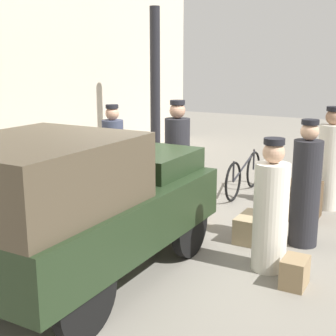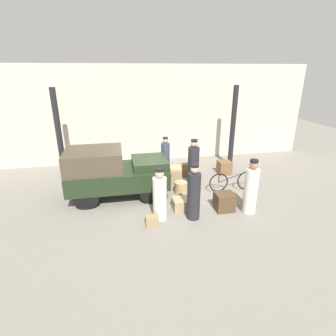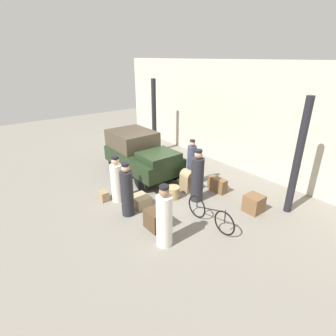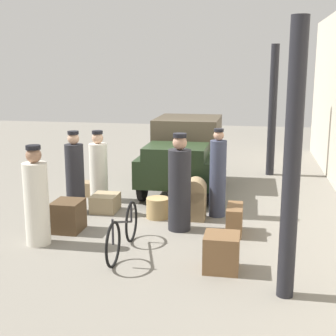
{
  "view_description": "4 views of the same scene",
  "coord_description": "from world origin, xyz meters",
  "px_view_note": "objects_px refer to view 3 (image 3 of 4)",
  "views": [
    {
      "loc": [
        -5.61,
        -3.05,
        2.5
      ],
      "look_at": [
        0.2,
        0.2,
        0.95
      ],
      "focal_mm": 50.0,
      "sensor_mm": 36.0,
      "label": 1
    },
    {
      "loc": [
        -1.5,
        -8.38,
        4.25
      ],
      "look_at": [
        0.2,
        0.2,
        0.95
      ],
      "focal_mm": 28.0,
      "sensor_mm": 36.0,
      "label": 2
    },
    {
      "loc": [
        6.92,
        -5.09,
        4.62
      ],
      "look_at": [
        0.2,
        0.2,
        0.95
      ],
      "focal_mm": 28.0,
      "sensor_mm": 36.0,
      "label": 3
    },
    {
      "loc": [
        9.61,
        1.94,
        3.03
      ],
      "look_at": [
        0.2,
        0.2,
        0.95
      ],
      "focal_mm": 50.0,
      "sensor_mm": 36.0,
      "label": 4
    }
  ],
  "objects_px": {
    "bicycle": "(210,214)",
    "porter_with_bicycle": "(192,165)",
    "wicker_basket": "(173,192)",
    "suitcase_small_leather": "(104,196)",
    "suitcase_black_upright": "(156,219)",
    "porter_lifting_near_truck": "(127,192)",
    "conductor_in_dark_uniform": "(117,181)",
    "trunk_large_brown": "(254,204)",
    "truck": "(140,153)",
    "suitcase_tan_flat": "(217,185)",
    "porter_standing_middle": "(197,178)",
    "trunk_wicker_pale": "(141,201)",
    "porter_carrying_trunk": "(164,219)",
    "trunk_barrel_dark": "(188,180)"
  },
  "relations": [
    {
      "from": "trunk_barrel_dark",
      "to": "suitcase_small_leather",
      "type": "height_order",
      "value": "trunk_barrel_dark"
    },
    {
      "from": "truck",
      "to": "trunk_wicker_pale",
      "type": "bearing_deg",
      "value": -33.01
    },
    {
      "from": "bicycle",
      "to": "suitcase_small_leather",
      "type": "relative_size",
      "value": 4.96
    },
    {
      "from": "porter_standing_middle",
      "to": "suitcase_tan_flat",
      "type": "xyz_separation_m",
      "value": [
        0.02,
        1.04,
        -0.58
      ]
    },
    {
      "from": "truck",
      "to": "porter_standing_middle",
      "type": "height_order",
      "value": "porter_standing_middle"
    },
    {
      "from": "truck",
      "to": "porter_with_bicycle",
      "type": "distance_m",
      "value": 2.26
    },
    {
      "from": "conductor_in_dark_uniform",
      "to": "porter_with_bicycle",
      "type": "xyz_separation_m",
      "value": [
        0.69,
        2.78,
        0.11
      ]
    },
    {
      "from": "wicker_basket",
      "to": "conductor_in_dark_uniform",
      "type": "distance_m",
      "value": 1.98
    },
    {
      "from": "suitcase_tan_flat",
      "to": "porter_standing_middle",
      "type": "bearing_deg",
      "value": -90.88
    },
    {
      "from": "wicker_basket",
      "to": "porter_lifting_near_truck",
      "type": "relative_size",
      "value": 0.27
    },
    {
      "from": "truck",
      "to": "trunk_large_brown",
      "type": "distance_m",
      "value": 4.89
    },
    {
      "from": "porter_lifting_near_truck",
      "to": "suitcase_small_leather",
      "type": "distance_m",
      "value": 1.45
    },
    {
      "from": "porter_standing_middle",
      "to": "wicker_basket",
      "type": "bearing_deg",
      "value": -138.35
    },
    {
      "from": "wicker_basket",
      "to": "porter_with_bicycle",
      "type": "bearing_deg",
      "value": 106.55
    },
    {
      "from": "truck",
      "to": "porter_lifting_near_truck",
      "type": "xyz_separation_m",
      "value": [
        2.33,
        -1.98,
        -0.17
      ]
    },
    {
      "from": "porter_lifting_near_truck",
      "to": "conductor_in_dark_uniform",
      "type": "bearing_deg",
      "value": 169.79
    },
    {
      "from": "conductor_in_dark_uniform",
      "to": "trunk_barrel_dark",
      "type": "bearing_deg",
      "value": 67.21
    },
    {
      "from": "conductor_in_dark_uniform",
      "to": "porter_with_bicycle",
      "type": "height_order",
      "value": "porter_with_bicycle"
    },
    {
      "from": "wicker_basket",
      "to": "trunk_wicker_pale",
      "type": "xyz_separation_m",
      "value": [
        -0.24,
        -1.2,
        -0.03
      ]
    },
    {
      "from": "wicker_basket",
      "to": "porter_with_bicycle",
      "type": "distance_m",
      "value": 1.39
    },
    {
      "from": "porter_carrying_trunk",
      "to": "conductor_in_dark_uniform",
      "type": "xyz_separation_m",
      "value": [
        -2.83,
        0.15,
        -0.06
      ]
    },
    {
      "from": "porter_lifting_near_truck",
      "to": "suitcase_black_upright",
      "type": "distance_m",
      "value": 1.25
    },
    {
      "from": "truck",
      "to": "suitcase_small_leather",
      "type": "distance_m",
      "value": 2.56
    },
    {
      "from": "conductor_in_dark_uniform",
      "to": "trunk_large_brown",
      "type": "xyz_separation_m",
      "value": [
        3.33,
        3.06,
        -0.45
      ]
    },
    {
      "from": "porter_carrying_trunk",
      "to": "porter_with_bicycle",
      "type": "xyz_separation_m",
      "value": [
        -2.14,
        2.94,
        0.05
      ]
    },
    {
      "from": "suitcase_black_upright",
      "to": "porter_with_bicycle",
      "type": "bearing_deg",
      "value": 117.73
    },
    {
      "from": "trunk_large_brown",
      "to": "porter_standing_middle",
      "type": "bearing_deg",
      "value": -151.35
    },
    {
      "from": "porter_with_bicycle",
      "to": "wicker_basket",
      "type": "bearing_deg",
      "value": -73.45
    },
    {
      "from": "suitcase_black_upright",
      "to": "trunk_large_brown",
      "type": "distance_m",
      "value": 3.2
    },
    {
      "from": "wicker_basket",
      "to": "trunk_wicker_pale",
      "type": "bearing_deg",
      "value": -101.48
    },
    {
      "from": "porter_carrying_trunk",
      "to": "porter_lifting_near_truck",
      "type": "bearing_deg",
      "value": -179.2
    },
    {
      "from": "truck",
      "to": "bicycle",
      "type": "relative_size",
      "value": 1.88
    },
    {
      "from": "porter_with_bicycle",
      "to": "suitcase_small_leather",
      "type": "relative_size",
      "value": 4.96
    },
    {
      "from": "suitcase_small_leather",
      "to": "suitcase_black_upright",
      "type": "height_order",
      "value": "suitcase_black_upright"
    },
    {
      "from": "suitcase_small_leather",
      "to": "porter_lifting_near_truck",
      "type": "bearing_deg",
      "value": 9.65
    },
    {
      "from": "trunk_large_brown",
      "to": "porter_lifting_near_truck",
      "type": "bearing_deg",
      "value": -125.84
    },
    {
      "from": "truck",
      "to": "porter_standing_middle",
      "type": "xyz_separation_m",
      "value": [
        3.0,
        0.35,
        -0.12
      ]
    },
    {
      "from": "suitcase_tan_flat",
      "to": "trunk_wicker_pale",
      "type": "xyz_separation_m",
      "value": [
        -0.87,
        -2.78,
        -0.08
      ]
    },
    {
      "from": "porter_carrying_trunk",
      "to": "trunk_large_brown",
      "type": "bearing_deg",
      "value": 81.19
    },
    {
      "from": "porter_lifting_near_truck",
      "to": "suitcase_black_upright",
      "type": "xyz_separation_m",
      "value": [
        1.11,
        0.28,
        -0.5
      ]
    },
    {
      "from": "trunk_barrel_dark",
      "to": "porter_carrying_trunk",
      "type": "bearing_deg",
      "value": -53.64
    },
    {
      "from": "suitcase_small_leather",
      "to": "suitcase_black_upright",
      "type": "xyz_separation_m",
      "value": [
        2.4,
        0.5,
        0.12
      ]
    },
    {
      "from": "conductor_in_dark_uniform",
      "to": "trunk_wicker_pale",
      "type": "height_order",
      "value": "conductor_in_dark_uniform"
    },
    {
      "from": "porter_with_bicycle",
      "to": "trunk_wicker_pale",
      "type": "xyz_separation_m",
      "value": [
        0.11,
        -2.38,
        -0.66
      ]
    },
    {
      "from": "trunk_wicker_pale",
      "to": "suitcase_black_upright",
      "type": "xyz_separation_m",
      "value": [
        1.3,
        -0.3,
        0.11
      ]
    },
    {
      "from": "truck",
      "to": "suitcase_small_leather",
      "type": "xyz_separation_m",
      "value": [
        1.04,
        -2.2,
        -0.79
      ]
    },
    {
      "from": "wicker_basket",
      "to": "porter_carrying_trunk",
      "type": "height_order",
      "value": "porter_carrying_trunk"
    },
    {
      "from": "bicycle",
      "to": "porter_with_bicycle",
      "type": "xyz_separation_m",
      "value": [
        -2.28,
        1.37,
        0.47
      ]
    },
    {
      "from": "wicker_basket",
      "to": "porter_carrying_trunk",
      "type": "distance_m",
      "value": 2.57
    },
    {
      "from": "porter_standing_middle",
      "to": "conductor_in_dark_uniform",
      "type": "xyz_separation_m",
      "value": [
        -1.66,
        -2.15,
        -0.11
      ]
    }
  ]
}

